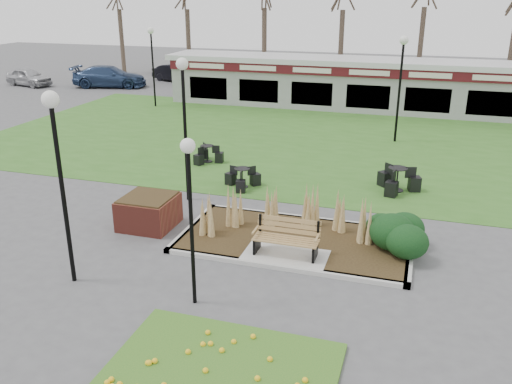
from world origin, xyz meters
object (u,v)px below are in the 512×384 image
(park_bench, at_px, (287,237))
(lamp_post_near_left, at_px, (57,147))
(car_black, at_px, (176,73))
(lamp_post_near_right, at_px, (190,187))
(lamp_post_far_right, at_px, (402,66))
(food_pavilion, at_px, (371,84))
(lamp_post_mid_right, at_px, (184,99))
(car_silver, at_px, (29,77))
(brick_planter, at_px, (149,211))
(bistro_set_a, at_px, (207,156))
(lamp_post_far_left, at_px, (152,49))
(bistro_set_b, at_px, (397,183))
(car_blue, at_px, (109,77))
(bistro_set_c, at_px, (242,181))

(park_bench, distance_m, lamp_post_near_left, 6.02)
(car_black, bearing_deg, park_bench, -132.30)
(car_black, bearing_deg, lamp_post_near_left, -142.42)
(lamp_post_near_right, distance_m, lamp_post_far_right, 15.87)
(food_pavilion, xyz_separation_m, lamp_post_mid_right, (-4.20, -16.60, 1.93))
(lamp_post_near_right, relative_size, lamp_post_far_right, 0.80)
(park_bench, relative_size, car_silver, 0.45)
(lamp_post_far_right, bearing_deg, lamp_post_near_right, -102.19)
(brick_planter, bearing_deg, lamp_post_near_right, -49.56)
(bistro_set_a, bearing_deg, car_silver, 145.29)
(car_black, bearing_deg, lamp_post_far_left, -145.42)
(park_bench, relative_size, car_black, 0.44)
(lamp_post_near_right, bearing_deg, car_black, 115.96)
(park_bench, height_order, lamp_post_far_left, lamp_post_far_left)
(food_pavilion, xyz_separation_m, bistro_set_b, (2.43, -13.70, -1.17))
(lamp_post_far_left, distance_m, car_black, 9.85)
(bistro_set_b, distance_m, car_black, 26.56)
(bistro_set_a, height_order, car_black, car_black)
(brick_planter, height_order, car_blue, car_blue)
(lamp_post_far_left, height_order, car_blue, lamp_post_far_left)
(bistro_set_c, height_order, car_black, car_black)
(brick_planter, distance_m, bistro_set_c, 4.30)
(lamp_post_far_left, bearing_deg, bistro_set_c, -51.30)
(food_pavilion, distance_m, lamp_post_near_right, 22.53)
(bistro_set_b, bearing_deg, lamp_post_far_right, 94.29)
(bistro_set_a, xyz_separation_m, car_silver, (-19.59, 13.57, 0.39))
(park_bench, distance_m, bistro_set_b, 6.49)
(lamp_post_near_left, relative_size, lamp_post_near_right, 1.21)
(food_pavilion, distance_m, bistro_set_b, 13.97)
(bistro_set_a, bearing_deg, lamp_post_near_left, -86.80)
(lamp_post_far_left, height_order, car_black, lamp_post_far_left)
(park_bench, relative_size, car_blue, 0.33)
(lamp_post_near_right, xyz_separation_m, lamp_post_mid_right, (-2.77, 5.85, 0.62))
(lamp_post_mid_right, distance_m, car_silver, 27.23)
(bistro_set_a, height_order, bistro_set_c, bistro_set_c)
(lamp_post_near_left, relative_size, bistro_set_b, 2.98)
(brick_planter, xyz_separation_m, lamp_post_near_left, (-0.21, -3.45, 2.88))
(park_bench, height_order, bistro_set_b, park_bench)
(park_bench, height_order, lamp_post_near_right, lamp_post_near_right)
(lamp_post_mid_right, bearing_deg, car_black, 116.12)
(car_black, bearing_deg, bistro_set_b, -121.11)
(lamp_post_far_right, xyz_separation_m, car_blue, (-20.71, 9.25, -2.71))
(car_blue, bearing_deg, food_pavilion, -110.70)
(park_bench, xyz_separation_m, bistro_set_a, (-5.17, 7.18, -0.34))
(car_black, bearing_deg, lamp_post_mid_right, -136.89)
(brick_planter, distance_m, food_pavilion, 19.49)
(food_pavilion, distance_m, car_blue, 18.94)
(brick_planter, height_order, food_pavilion, food_pavilion)
(park_bench, height_order, brick_planter, park_bench)
(food_pavilion, height_order, bistro_set_c, food_pavilion)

